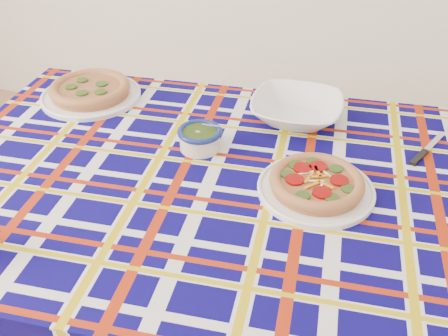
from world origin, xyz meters
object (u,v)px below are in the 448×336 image
(pesto_bowl, at_px, (200,137))
(serving_bowl, at_px, (297,109))
(dining_table, at_px, (241,203))
(main_focaccia_plate, at_px, (317,182))

(pesto_bowl, xyz_separation_m, serving_bowl, (0.21, 0.24, -0.00))
(dining_table, xyz_separation_m, main_focaccia_plate, (0.18, 0.01, 0.10))
(dining_table, bearing_deg, serving_bowl, 73.37)
(main_focaccia_plate, distance_m, serving_bowl, 0.35)
(dining_table, bearing_deg, pesto_bowl, 139.91)
(dining_table, distance_m, main_focaccia_plate, 0.21)
(dining_table, distance_m, serving_bowl, 0.36)
(pesto_bowl, distance_m, serving_bowl, 0.32)
(dining_table, distance_m, pesto_bowl, 0.21)
(dining_table, height_order, main_focaccia_plate, main_focaccia_plate)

